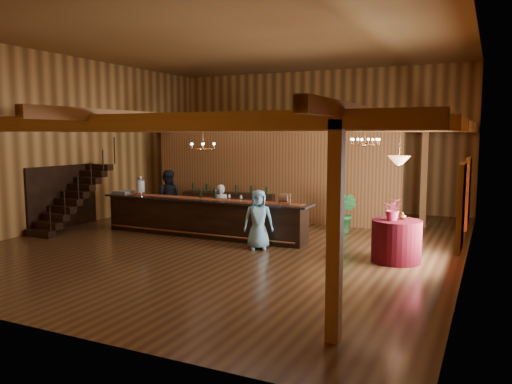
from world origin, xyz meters
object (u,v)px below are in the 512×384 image
at_px(raffle_drum, 285,198).
at_px(backbar_shelf, 229,206).
at_px(bartender, 221,209).
at_px(staff_second, 168,199).
at_px(guest, 258,220).
at_px(round_table, 396,241).
at_px(pendant_lamp, 399,160).
at_px(tasting_bar, 203,217).
at_px(chandelier_left, 203,146).
at_px(chandelier_right, 365,141).
at_px(beverage_dispenser, 140,185).
at_px(floor_plant, 345,213).

height_order(raffle_drum, backbar_shelf, raffle_drum).
bearing_deg(bartender, staff_second, -17.93).
bearing_deg(guest, raffle_drum, 32.91).
xyz_separation_m(round_table, pendant_lamp, (0.00, 0.00, 1.90)).
relative_size(tasting_bar, chandelier_left, 8.34).
bearing_deg(tasting_bar, chandelier_left, 116.87).
xyz_separation_m(raffle_drum, chandelier_right, (1.82, 1.38, 1.51)).
height_order(backbar_shelf, guest, guest).
bearing_deg(backbar_shelf, guest, -58.47).
relative_size(pendant_lamp, guest, 0.57).
bearing_deg(beverage_dispenser, bartender, 13.54).
bearing_deg(bartender, round_table, 151.35).
bearing_deg(chandelier_right, round_table, -56.92).
height_order(round_table, floor_plant, floor_plant).
bearing_deg(round_table, raffle_drum, 170.21).
bearing_deg(chandelier_right, staff_second, -174.69).
xyz_separation_m(guest, floor_plant, (1.47, 3.06, -0.17)).
xyz_separation_m(tasting_bar, guest, (2.20, -0.81, 0.22)).
distance_m(chandelier_left, guest, 3.27).
height_order(raffle_drum, chandelier_left, chandelier_left).
height_order(beverage_dispenser, bartender, beverage_dispenser).
relative_size(round_table, chandelier_right, 1.44).
bearing_deg(raffle_drum, bartender, 163.04).
relative_size(chandelier_right, pendant_lamp, 0.89).
bearing_deg(staff_second, round_table, 147.49).
relative_size(backbar_shelf, guest, 2.14).
distance_m(tasting_bar, beverage_dispenser, 2.45).
bearing_deg(chandelier_left, round_table, -9.48).
distance_m(round_table, staff_second, 7.58).
bearing_deg(staff_second, chandelier_left, 145.00).
xyz_separation_m(beverage_dispenser, round_table, (7.98, -0.64, -0.90)).
xyz_separation_m(chandelier_right, staff_second, (-6.21, -0.58, -1.87)).
height_order(beverage_dispenser, round_table, beverage_dispenser).
xyz_separation_m(pendant_lamp, floor_plant, (-2.02, 2.84, -1.79)).
relative_size(backbar_shelf, staff_second, 1.80).
bearing_deg(floor_plant, staff_second, -164.51).
height_order(chandelier_right, guest, chandelier_right).
distance_m(chandelier_left, floor_plant, 4.75).
bearing_deg(guest, tasting_bar, 132.00).
relative_size(backbar_shelf, round_table, 2.90).
height_order(backbar_shelf, pendant_lamp, pendant_lamp).
xyz_separation_m(chandelier_left, floor_plant, (3.86, 1.86, -2.04)).
distance_m(chandelier_right, guest, 3.69).
bearing_deg(guest, chandelier_left, 125.50).
relative_size(staff_second, guest, 1.18).
bearing_deg(backbar_shelf, tasting_bar, -82.50).
bearing_deg(floor_plant, raffle_drum, -114.29).
bearing_deg(floor_plant, guest, -115.56).
bearing_deg(chandelier_right, chandelier_left, -168.67).
bearing_deg(round_table, bartender, 167.02).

